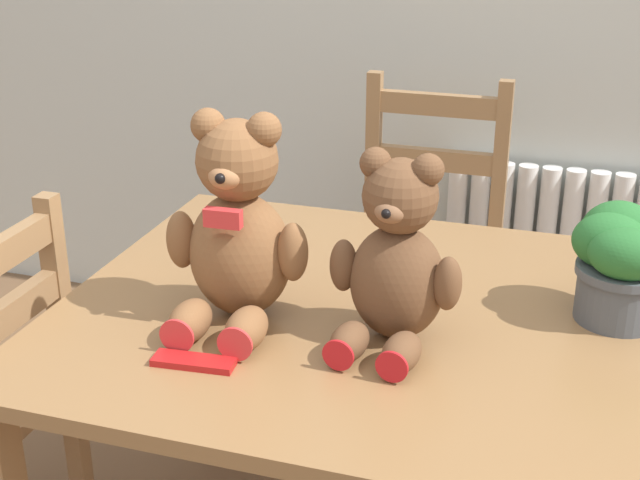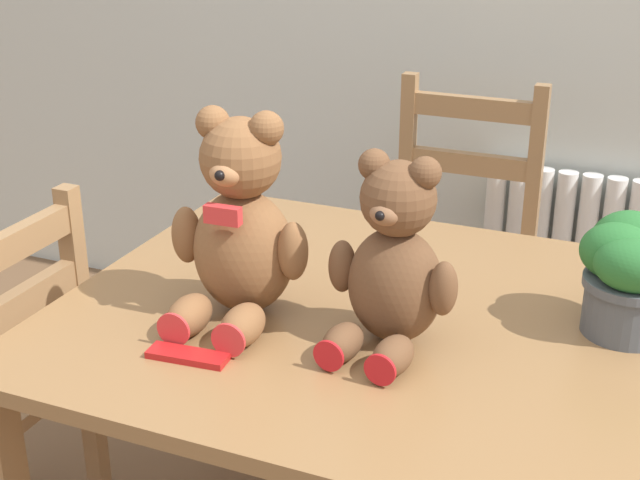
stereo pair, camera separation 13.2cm
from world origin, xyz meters
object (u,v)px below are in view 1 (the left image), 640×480
Objects in this scene: wooden_chair_behind at (422,265)px; potted_plant at (621,259)px; teddy_bear_right at (396,262)px; teddy_bear_left at (237,232)px; chocolate_bar at (194,362)px.

wooden_chair_behind is 0.97m from potted_plant.
teddy_bear_right reaches higher than potted_plant.
teddy_bear_right is (0.29, 0.00, -0.02)m from teddy_bear_left.
potted_plant is (0.65, 0.20, -0.05)m from teddy_bear_left.
chocolate_bar is (-0.29, -0.19, -0.14)m from teddy_bear_right.
wooden_chair_behind is 1.17m from chocolate_bar.
teddy_bear_left reaches higher than wooden_chair_behind.
chocolate_bar is at bearing 38.66° from teddy_bear_right.
teddy_bear_right reaches higher than chocolate_bar.
chocolate_bar is (-0.17, -1.13, 0.29)m from wooden_chair_behind.
teddy_bear_right is 0.42m from potted_plant.
teddy_bear_left is (-0.16, -0.94, 0.44)m from wooden_chair_behind.
teddy_bear_right reaches higher than wooden_chair_behind.
chocolate_bar is (-0.01, -0.19, -0.16)m from teddy_bear_left.
wooden_chair_behind is at bearing -101.81° from teddy_bear_left.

